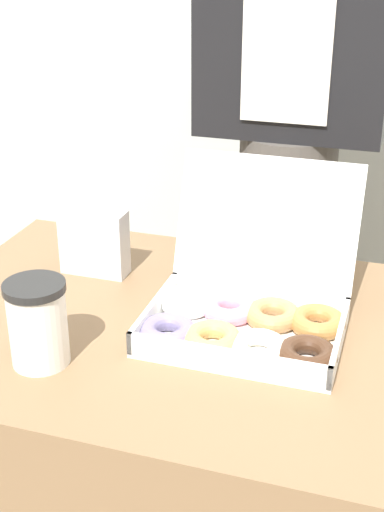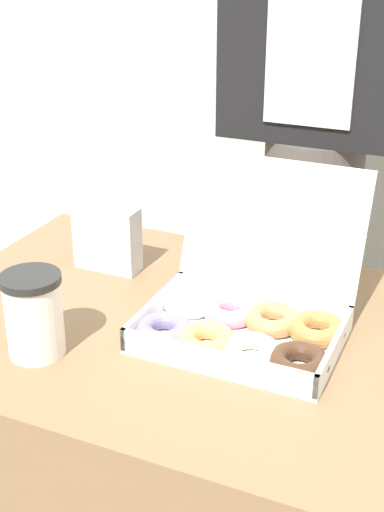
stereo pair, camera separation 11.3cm
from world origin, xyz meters
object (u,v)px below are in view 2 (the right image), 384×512
object	(u,v)px
donut_box	(245,316)
person_customer	(318,115)
napkin_holder	(107,238)
coffee_cup	(34,314)

from	to	relation	value
donut_box	person_customer	xyz separation A→B (m)	(-0.04, 0.54, 0.20)
napkin_holder	person_customer	distance (m)	0.53
napkin_holder	coffee_cup	bearing A→B (deg)	-80.75
donut_box	napkin_holder	bearing A→B (deg)	158.79
napkin_holder	donut_box	bearing A→B (deg)	-21.21
coffee_cup	napkin_holder	size ratio (longest dim) A/B	1.06
donut_box	napkin_holder	xyz separation A→B (m)	(-0.32, 0.13, 0.03)
donut_box	person_customer	world-z (taller)	person_customer
napkin_holder	person_customer	world-z (taller)	person_customer
donut_box	napkin_holder	world-z (taller)	donut_box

